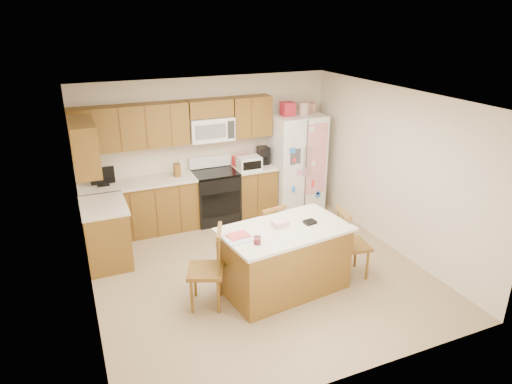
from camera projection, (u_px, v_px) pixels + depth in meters
name	position (u px, v px, depth m)	size (l,w,h in m)	color
ground	(258.00, 271.00, 6.61)	(4.50, 4.50, 0.00)	#8C7B57
room_shell	(259.00, 178.00, 6.09)	(4.60, 4.60, 2.52)	beige
cabinetry	(160.00, 182.00, 7.45)	(3.36, 1.56, 2.15)	brown
stove	(215.00, 195.00, 8.10)	(0.76, 0.65, 1.13)	black
refrigerator	(296.00, 162.00, 8.45)	(0.90, 0.79, 2.04)	white
island	(284.00, 259.00, 6.05)	(1.76, 1.16, 0.99)	brown
windsor_chair_left	(208.00, 270.00, 5.69)	(0.58, 0.59, 1.07)	brown
windsor_chair_back	(268.00, 237.00, 6.63)	(0.49, 0.47, 0.97)	brown
windsor_chair_right	(351.00, 245.00, 6.36)	(0.47, 0.49, 1.01)	brown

